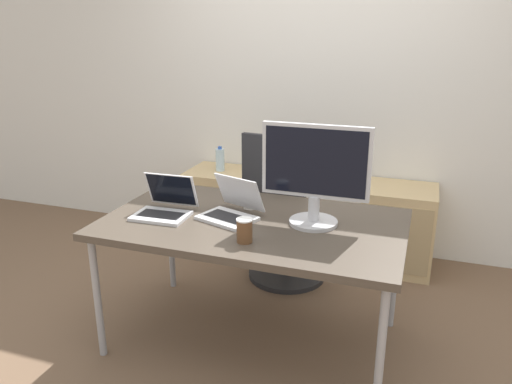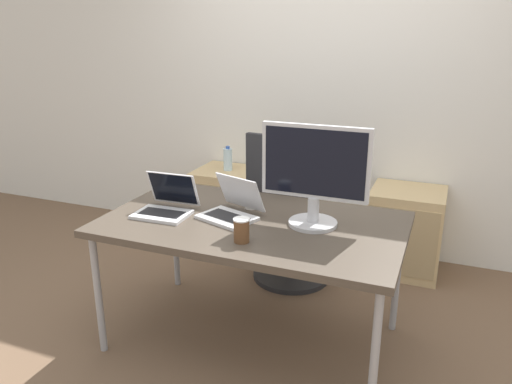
# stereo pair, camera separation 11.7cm
# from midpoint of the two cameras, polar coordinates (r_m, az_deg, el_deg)

# --- Properties ---
(ground_plane) EXTENTS (14.00, 14.00, 0.00)m
(ground_plane) POSITION_cam_midpoint_polar(r_m,az_deg,el_deg) (3.07, 0.80, -16.41)
(ground_plane) COLOR brown
(wall_back) EXTENTS (10.00, 0.05, 2.60)m
(wall_back) POSITION_cam_midpoint_polar(r_m,az_deg,el_deg) (4.00, 8.88, 11.69)
(wall_back) COLOR silver
(wall_back) RESTS_ON ground_plane
(desk) EXTENTS (1.62, 0.94, 0.75)m
(desk) POSITION_cam_midpoint_polar(r_m,az_deg,el_deg) (2.73, 0.86, -4.20)
(desk) COLOR #473D33
(desk) RESTS_ON ground_plane
(office_chair) EXTENTS (0.56, 0.58, 1.10)m
(office_chair) POSITION_cam_midpoint_polar(r_m,az_deg,el_deg) (3.51, 4.68, -3.97)
(office_chair) COLOR #232326
(office_chair) RESTS_ON ground_plane
(cabinet_left) EXTENTS (0.52, 0.48, 0.63)m
(cabinet_left) POSITION_cam_midpoint_polar(r_m,az_deg,el_deg) (4.20, -2.35, -1.62)
(cabinet_left) COLOR tan
(cabinet_left) RESTS_ON ground_plane
(cabinet_right) EXTENTS (0.52, 0.48, 0.63)m
(cabinet_right) POSITION_cam_midpoint_polar(r_m,az_deg,el_deg) (3.88, 17.50, -4.25)
(cabinet_right) COLOR tan
(cabinet_right) RESTS_ON ground_plane
(water_bottle) EXTENTS (0.07, 0.07, 0.20)m
(water_bottle) POSITION_cam_midpoint_polar(r_m,az_deg,el_deg) (4.08, -2.41, 3.76)
(water_bottle) COLOR silver
(water_bottle) RESTS_ON cabinet_left
(laptop_left) EXTENTS (0.31, 0.30, 0.22)m
(laptop_left) POSITION_cam_midpoint_polar(r_m,az_deg,el_deg) (2.84, -9.11, -1.52)
(laptop_left) COLOR silver
(laptop_left) RESTS_ON desk
(laptop_right) EXTENTS (0.35, 0.38, 0.22)m
(laptop_right) POSITION_cam_midpoint_polar(r_m,az_deg,el_deg) (2.75, -1.60, -1.94)
(laptop_right) COLOR silver
(laptop_right) RESTS_ON desk
(monitor) EXTENTS (0.57, 0.26, 0.54)m
(monitor) POSITION_cam_midpoint_polar(r_m,az_deg,el_deg) (2.59, 8.00, 2.00)
(monitor) COLOR #B7B7BC
(monitor) RESTS_ON desk
(coffee_cup_white) EXTENTS (0.08, 0.08, 0.12)m
(coffee_cup_white) POSITION_cam_midpoint_polar(r_m,az_deg,el_deg) (2.88, 0.60, -0.74)
(coffee_cup_white) COLOR white
(coffee_cup_white) RESTS_ON desk
(coffee_cup_brown) EXTENTS (0.08, 0.08, 0.12)m
(coffee_cup_brown) POSITION_cam_midpoint_polar(r_m,az_deg,el_deg) (2.43, -0.29, -4.39)
(coffee_cup_brown) COLOR brown
(coffee_cup_brown) RESTS_ON desk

